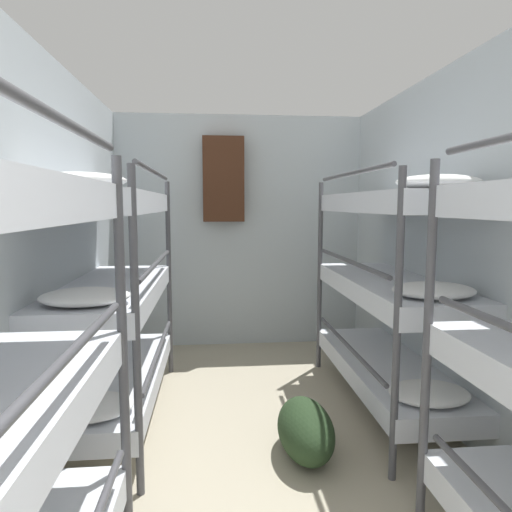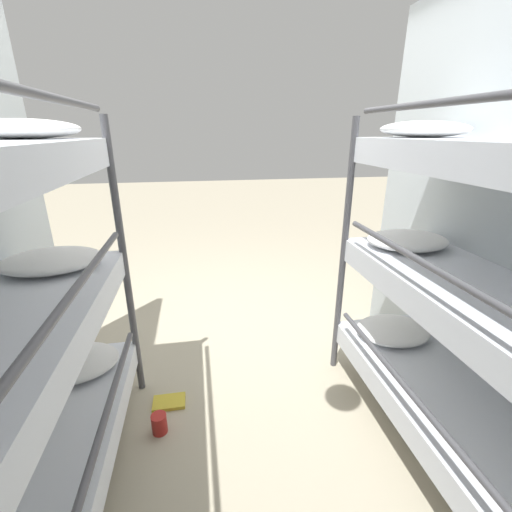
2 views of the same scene
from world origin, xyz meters
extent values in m
cube|color=silver|center=(0.00, 5.48, 1.27)|extent=(2.80, 0.06, 2.55)
cylinder|color=#4C4C51|center=(-0.71, 2.42, 0.89)|extent=(0.04, 0.04, 1.79)
cylinder|color=#4C4C51|center=(-0.71, 1.50, 1.16)|extent=(0.03, 1.61, 0.03)
cylinder|color=#4C4C51|center=(-0.71, 1.50, 1.81)|extent=(0.03, 1.61, 0.03)
cylinder|color=#4C4C51|center=(0.71, 2.42, 0.89)|extent=(0.04, 0.04, 1.79)
cylinder|color=#4C4C51|center=(-0.71, 2.78, 0.89)|extent=(0.04, 0.04, 1.79)
cylinder|color=#4C4C51|center=(-0.71, 4.63, 0.89)|extent=(0.04, 0.04, 1.79)
cube|color=silver|center=(-1.03, 3.70, 0.29)|extent=(0.63, 1.89, 0.15)
ellipsoid|color=white|center=(-1.03, 3.00, 0.41)|extent=(0.50, 0.40, 0.09)
cylinder|color=#4C4C51|center=(-0.71, 3.70, 0.51)|extent=(0.03, 1.61, 0.03)
cube|color=silver|center=(-1.03, 3.70, 0.94)|extent=(0.63, 1.89, 0.15)
ellipsoid|color=white|center=(-1.03, 3.00, 1.06)|extent=(0.50, 0.40, 0.09)
cylinder|color=#4C4C51|center=(-0.71, 3.70, 1.16)|extent=(0.03, 1.61, 0.03)
cube|color=silver|center=(-1.03, 3.70, 1.59)|extent=(0.63, 1.89, 0.15)
ellipsoid|color=white|center=(-1.03, 3.00, 1.71)|extent=(0.50, 0.40, 0.09)
cylinder|color=#4C4C51|center=(-0.71, 3.70, 1.81)|extent=(0.03, 1.61, 0.03)
cylinder|color=#4C4C51|center=(0.71, 2.78, 0.89)|extent=(0.04, 0.04, 1.79)
cylinder|color=#4C4C51|center=(0.71, 4.63, 0.89)|extent=(0.04, 0.04, 1.79)
cube|color=silver|center=(1.03, 3.70, 0.29)|extent=(0.63, 1.89, 0.15)
ellipsoid|color=white|center=(1.03, 3.00, 0.41)|extent=(0.50, 0.40, 0.09)
cylinder|color=#4C4C51|center=(0.71, 3.70, 0.51)|extent=(0.03, 1.61, 0.03)
cube|color=silver|center=(1.03, 3.70, 0.94)|extent=(0.63, 1.89, 0.15)
ellipsoid|color=white|center=(1.03, 3.00, 1.06)|extent=(0.50, 0.40, 0.09)
cylinder|color=#4C4C51|center=(0.71, 3.70, 1.16)|extent=(0.03, 1.61, 0.03)
cube|color=silver|center=(1.03, 3.70, 1.59)|extent=(0.63, 1.89, 0.15)
ellipsoid|color=white|center=(1.03, 3.00, 1.71)|extent=(0.50, 0.40, 0.09)
cylinder|color=#4C4C51|center=(0.71, 3.70, 1.81)|extent=(0.03, 1.61, 0.03)
ellipsoid|color=#23381E|center=(0.26, 3.07, 0.17)|extent=(0.34, 0.64, 0.34)
cube|color=#472819|center=(-0.18, 5.33, 1.85)|extent=(0.44, 0.12, 0.90)
camera|label=1|loc=(-0.30, 0.39, 1.58)|focal=32.00mm
camera|label=2|loc=(0.26, 2.63, 1.70)|focal=24.00mm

